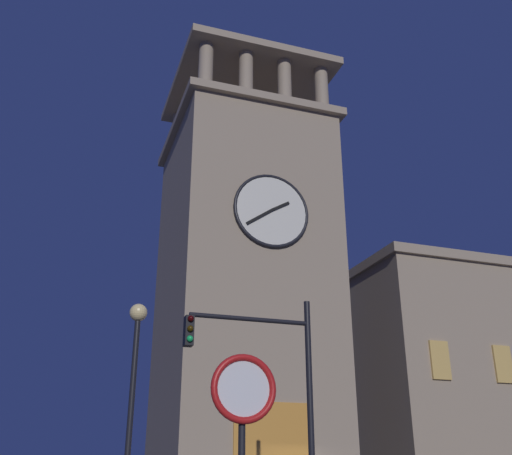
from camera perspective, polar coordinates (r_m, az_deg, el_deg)
clocktower at (r=28.87m, az=-1.15°, el=-6.16°), size 7.92×8.35×24.60m
traffic_signal_near at (r=15.52m, az=1.38°, el=-13.97°), size 3.41×0.41×5.76m
street_lamp at (r=15.04m, az=-11.60°, el=-13.29°), size 0.44×0.44×5.39m
no_horn_sign at (r=7.00m, az=-1.23°, el=-16.87°), size 0.78×0.14×2.76m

